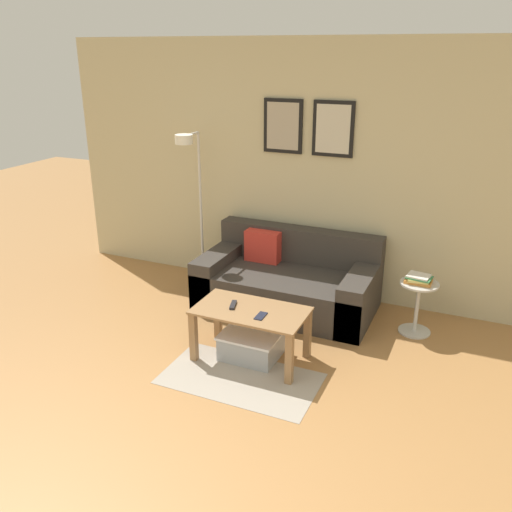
{
  "coord_description": "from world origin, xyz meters",
  "views": [
    {
      "loc": [
        1.64,
        -1.94,
        2.44
      ],
      "look_at": [
        -0.03,
        1.84,
        0.85
      ],
      "focal_mm": 38.0,
      "sensor_mm": 36.0,
      "label": 1
    }
  ],
  "objects_px": {
    "storage_bin": "(251,344)",
    "side_table": "(417,303)",
    "remote_control": "(233,305)",
    "cell_phone": "(261,316)",
    "floor_lamp": "(192,185)",
    "book_stack": "(419,279)",
    "coffee_table": "(251,320)",
    "couch": "(288,282)"
  },
  "relations": [
    {
      "from": "storage_bin",
      "to": "side_table",
      "type": "xyz_separation_m",
      "value": [
        1.2,
        0.99,
        0.18
      ]
    },
    {
      "from": "remote_control",
      "to": "cell_phone",
      "type": "height_order",
      "value": "remote_control"
    },
    {
      "from": "floor_lamp",
      "to": "cell_phone",
      "type": "bearing_deg",
      "value": -43.13
    },
    {
      "from": "cell_phone",
      "to": "side_table",
      "type": "bearing_deg",
      "value": 44.8
    },
    {
      "from": "floor_lamp",
      "to": "book_stack",
      "type": "bearing_deg",
      "value": -3.03
    },
    {
      "from": "book_stack",
      "to": "cell_phone",
      "type": "bearing_deg",
      "value": -134.15
    },
    {
      "from": "coffee_table",
      "to": "cell_phone",
      "type": "height_order",
      "value": "cell_phone"
    },
    {
      "from": "couch",
      "to": "coffee_table",
      "type": "relative_size",
      "value": 1.86
    },
    {
      "from": "floor_lamp",
      "to": "side_table",
      "type": "bearing_deg",
      "value": -2.89
    },
    {
      "from": "floor_lamp",
      "to": "cell_phone",
      "type": "height_order",
      "value": "floor_lamp"
    },
    {
      "from": "side_table",
      "to": "coffee_table",
      "type": "bearing_deg",
      "value": -139.54
    },
    {
      "from": "storage_bin",
      "to": "side_table",
      "type": "relative_size",
      "value": 0.99
    },
    {
      "from": "cell_phone",
      "to": "storage_bin",
      "type": "bearing_deg",
      "value": 140.39
    },
    {
      "from": "storage_bin",
      "to": "floor_lamp",
      "type": "distance_m",
      "value": 1.89
    },
    {
      "from": "storage_bin",
      "to": "cell_phone",
      "type": "relative_size",
      "value": 3.48
    },
    {
      "from": "book_stack",
      "to": "remote_control",
      "type": "height_order",
      "value": "book_stack"
    },
    {
      "from": "couch",
      "to": "coffee_table",
      "type": "xyz_separation_m",
      "value": [
        0.07,
        -1.06,
        0.1
      ]
    },
    {
      "from": "storage_bin",
      "to": "floor_lamp",
      "type": "xyz_separation_m",
      "value": [
        -1.16,
        1.11,
        1.01
      ]
    },
    {
      "from": "storage_bin",
      "to": "floor_lamp",
      "type": "bearing_deg",
      "value": 136.42
    },
    {
      "from": "book_stack",
      "to": "side_table",
      "type": "bearing_deg",
      "value": 20.27
    },
    {
      "from": "floor_lamp",
      "to": "coffee_table",
      "type": "bearing_deg",
      "value": -44.11
    },
    {
      "from": "coffee_table",
      "to": "remote_control",
      "type": "relative_size",
      "value": 6.12
    },
    {
      "from": "book_stack",
      "to": "cell_phone",
      "type": "relative_size",
      "value": 1.7
    },
    {
      "from": "side_table",
      "to": "floor_lamp",
      "type": "bearing_deg",
      "value": 177.11
    },
    {
      "from": "coffee_table",
      "to": "cell_phone",
      "type": "relative_size",
      "value": 6.56
    },
    {
      "from": "floor_lamp",
      "to": "book_stack",
      "type": "relative_size",
      "value": 6.93
    },
    {
      "from": "coffee_table",
      "to": "book_stack",
      "type": "xyz_separation_m",
      "value": [
        1.18,
        1.01,
        0.17
      ]
    },
    {
      "from": "side_table",
      "to": "cell_phone",
      "type": "distance_m",
      "value": 1.53
    },
    {
      "from": "couch",
      "to": "storage_bin",
      "type": "bearing_deg",
      "value": -86.44
    },
    {
      "from": "couch",
      "to": "book_stack",
      "type": "xyz_separation_m",
      "value": [
        1.25,
        -0.05,
        0.27
      ]
    },
    {
      "from": "coffee_table",
      "to": "book_stack",
      "type": "bearing_deg",
      "value": 40.64
    },
    {
      "from": "remote_control",
      "to": "coffee_table",
      "type": "bearing_deg",
      "value": -17.04
    },
    {
      "from": "remote_control",
      "to": "couch",
      "type": "bearing_deg",
      "value": 68.77
    },
    {
      "from": "couch",
      "to": "remote_control",
      "type": "relative_size",
      "value": 11.39
    },
    {
      "from": "remote_control",
      "to": "floor_lamp",
      "type": "bearing_deg",
      "value": 115.24
    },
    {
      "from": "side_table",
      "to": "remote_control",
      "type": "xyz_separation_m",
      "value": [
        -1.35,
        -1.01,
        0.17
      ]
    },
    {
      "from": "side_table",
      "to": "remote_control",
      "type": "bearing_deg",
      "value": -143.11
    },
    {
      "from": "floor_lamp",
      "to": "book_stack",
      "type": "xyz_separation_m",
      "value": [
        2.34,
        -0.12,
        -0.59
      ]
    },
    {
      "from": "side_table",
      "to": "book_stack",
      "type": "relative_size",
      "value": 2.07
    },
    {
      "from": "coffee_table",
      "to": "storage_bin",
      "type": "distance_m",
      "value": 0.25
    },
    {
      "from": "storage_bin",
      "to": "couch",
      "type": "bearing_deg",
      "value": 93.56
    },
    {
      "from": "couch",
      "to": "storage_bin",
      "type": "relative_size",
      "value": 3.51
    }
  ]
}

